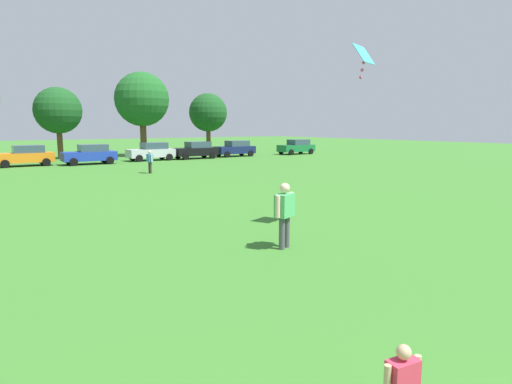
{
  "coord_description": "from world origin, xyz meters",
  "views": [
    {
      "loc": [
        -3.57,
        1.01,
        3.25
      ],
      "look_at": [
        1.75,
        8.69,
        1.82
      ],
      "focal_mm": 30.38,
      "sensor_mm": 36.0,
      "label": 1
    }
  ],
  "objects_px": {
    "adult_bystander": "(285,210)",
    "parked_car_silver_3": "(152,151)",
    "bystander_near_trees": "(150,160)",
    "parked_car_orange_1": "(25,156)",
    "child_kite_flyer": "(402,383)",
    "parked_car_black_4": "(196,150)",
    "tree_center_right": "(58,111)",
    "kite": "(363,57)",
    "parked_car_blue_2": "(90,154)",
    "tree_right": "(142,100)",
    "parked_car_green_6": "(297,147)",
    "tree_far_right": "(208,113)",
    "parked_car_navy_5": "(235,148)"
  },
  "relations": [
    {
      "from": "adult_bystander",
      "to": "tree_center_right",
      "type": "xyz_separation_m",
      "value": [
        1.41,
        36.97,
        3.64
      ]
    },
    {
      "from": "adult_bystander",
      "to": "parked_car_green_6",
      "type": "relative_size",
      "value": 0.41
    },
    {
      "from": "parked_car_black_4",
      "to": "parked_car_silver_3",
      "type": "bearing_deg",
      "value": -4.32
    },
    {
      "from": "bystander_near_trees",
      "to": "tree_right",
      "type": "distance_m",
      "value": 18.37
    },
    {
      "from": "parked_car_black_4",
      "to": "parked_car_blue_2",
      "type": "bearing_deg",
      "value": 3.1
    },
    {
      "from": "child_kite_flyer",
      "to": "tree_far_right",
      "type": "relative_size",
      "value": 0.15
    },
    {
      "from": "bystander_near_trees",
      "to": "tree_center_right",
      "type": "xyz_separation_m",
      "value": [
        -2.48,
        17.2,
        3.74
      ]
    },
    {
      "from": "parked_car_orange_1",
      "to": "tree_right",
      "type": "relative_size",
      "value": 0.49
    },
    {
      "from": "child_kite_flyer",
      "to": "tree_center_right",
      "type": "distance_m",
      "value": 43.71
    },
    {
      "from": "adult_bystander",
      "to": "parked_car_orange_1",
      "type": "relative_size",
      "value": 0.41
    },
    {
      "from": "parked_car_silver_3",
      "to": "tree_far_right",
      "type": "relative_size",
      "value": 0.61
    },
    {
      "from": "parked_car_black_4",
      "to": "parked_car_green_6",
      "type": "height_order",
      "value": "same"
    },
    {
      "from": "child_kite_flyer",
      "to": "parked_car_black_4",
      "type": "xyz_separation_m",
      "value": [
        16.0,
        36.26,
        0.25
      ]
    },
    {
      "from": "adult_bystander",
      "to": "parked_car_silver_3",
      "type": "xyz_separation_m",
      "value": [
        8.13,
        30.32,
        -0.19
      ]
    },
    {
      "from": "bystander_near_trees",
      "to": "parked_car_navy_5",
      "type": "relative_size",
      "value": 0.37
    },
    {
      "from": "parked_car_blue_2",
      "to": "tree_center_right",
      "type": "xyz_separation_m",
      "value": [
        -0.92,
        7.54,
        3.83
      ]
    },
    {
      "from": "bystander_near_trees",
      "to": "parked_car_orange_1",
      "type": "xyz_separation_m",
      "value": [
        -6.32,
        10.86,
        -0.09
      ]
    },
    {
      "from": "tree_right",
      "to": "parked_car_black_4",
      "type": "bearing_deg",
      "value": -65.66
    },
    {
      "from": "tree_far_right",
      "to": "parked_car_green_6",
      "type": "bearing_deg",
      "value": -49.4
    },
    {
      "from": "child_kite_flyer",
      "to": "bystander_near_trees",
      "type": "xyz_separation_m",
      "value": [
        7.31,
        26.05,
        0.33
      ]
    },
    {
      "from": "adult_bystander",
      "to": "tree_right",
      "type": "bearing_deg",
      "value": 53.4
    },
    {
      "from": "parked_car_blue_2",
      "to": "tree_right",
      "type": "relative_size",
      "value": 0.49
    },
    {
      "from": "child_kite_flyer",
      "to": "parked_car_black_4",
      "type": "relative_size",
      "value": 0.24
    },
    {
      "from": "parked_car_silver_3",
      "to": "parked_car_navy_5",
      "type": "xyz_separation_m",
      "value": [
        9.36,
        0.13,
        0.0
      ]
    },
    {
      "from": "adult_bystander",
      "to": "parked_car_navy_5",
      "type": "distance_m",
      "value": 35.12
    },
    {
      "from": "kite",
      "to": "tree_far_right",
      "type": "xyz_separation_m",
      "value": [
        14.86,
        37.27,
        -0.52
      ]
    },
    {
      "from": "kite",
      "to": "parked_car_blue_2",
      "type": "bearing_deg",
      "value": 92.08
    },
    {
      "from": "child_kite_flyer",
      "to": "parked_car_orange_1",
      "type": "relative_size",
      "value": 0.24
    },
    {
      "from": "bystander_near_trees",
      "to": "tree_far_right",
      "type": "bearing_deg",
      "value": -39.05
    },
    {
      "from": "kite",
      "to": "parked_car_green_6",
      "type": "relative_size",
      "value": 0.24
    },
    {
      "from": "child_kite_flyer",
      "to": "parked_car_orange_1",
      "type": "height_order",
      "value": "parked_car_orange_1"
    },
    {
      "from": "parked_car_black_4",
      "to": "parked_car_green_6",
      "type": "relative_size",
      "value": 1.0
    },
    {
      "from": "parked_car_navy_5",
      "to": "parked_car_green_6",
      "type": "xyz_separation_m",
      "value": [
        7.77,
        -0.89,
        0.0
      ]
    },
    {
      "from": "kite",
      "to": "child_kite_flyer",
      "type": "bearing_deg",
      "value": -135.16
    },
    {
      "from": "parked_car_orange_1",
      "to": "tree_center_right",
      "type": "height_order",
      "value": "tree_center_right"
    },
    {
      "from": "bystander_near_trees",
      "to": "tree_far_right",
      "type": "relative_size",
      "value": 0.22
    },
    {
      "from": "parked_car_black_4",
      "to": "tree_far_right",
      "type": "bearing_deg",
      "value": -126.04
    },
    {
      "from": "child_kite_flyer",
      "to": "parked_car_silver_3",
      "type": "xyz_separation_m",
      "value": [
        11.55,
        36.6,
        0.25
      ]
    },
    {
      "from": "tree_far_right",
      "to": "parked_car_navy_5",
      "type": "bearing_deg",
      "value": -95.88
    },
    {
      "from": "parked_car_navy_5",
      "to": "bystander_near_trees",
      "type": "bearing_deg",
      "value": 38.15
    },
    {
      "from": "child_kite_flyer",
      "to": "kite",
      "type": "relative_size",
      "value": 1.0
    },
    {
      "from": "kite",
      "to": "parked_car_orange_1",
      "type": "xyz_separation_m",
      "value": [
        -5.82,
        30.14,
        -4.45
      ]
    },
    {
      "from": "bystander_near_trees",
      "to": "kite",
      "type": "bearing_deg",
      "value": 178.02
    },
    {
      "from": "bystander_near_trees",
      "to": "parked_car_blue_2",
      "type": "xyz_separation_m",
      "value": [
        -1.56,
        9.66,
        -0.09
      ]
    },
    {
      "from": "parked_car_black_4",
      "to": "parked_car_green_6",
      "type": "bearing_deg",
      "value": 178.12
    },
    {
      "from": "parked_car_silver_3",
      "to": "tree_far_right",
      "type": "xyz_separation_m",
      "value": [
        10.11,
        7.44,
        3.93
      ]
    },
    {
      "from": "parked_car_blue_2",
      "to": "tree_far_right",
      "type": "bearing_deg",
      "value": -152.36
    },
    {
      "from": "parked_car_blue_2",
      "to": "parked_car_green_6",
      "type": "distance_m",
      "value": 22.93
    },
    {
      "from": "kite",
      "to": "tree_right",
      "type": "height_order",
      "value": "tree_right"
    },
    {
      "from": "kite",
      "to": "parked_car_black_4",
      "type": "bearing_deg",
      "value": 72.68
    }
  ]
}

